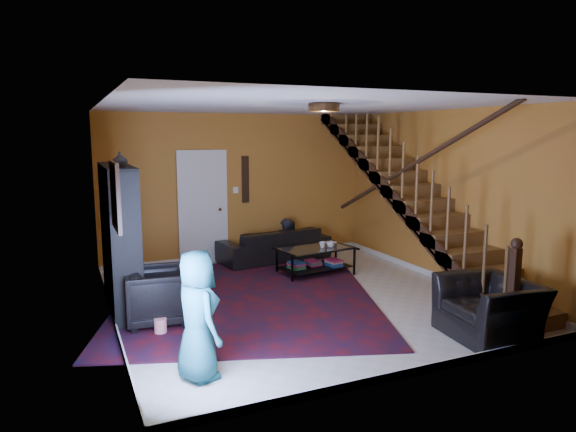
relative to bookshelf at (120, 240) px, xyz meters
name	(u,v)px	position (x,y,z in m)	size (l,w,h in m)	color
floor	(297,298)	(2.40, -0.60, -0.96)	(5.50, 5.50, 0.00)	beige
room	(188,282)	(1.07, 0.73, -0.91)	(5.50, 5.50, 5.50)	#B16727
staircase	(417,198)	(4.53, -0.60, 0.43)	(0.95, 5.02, 3.18)	brown
bookshelf	(120,240)	(0.00, 0.00, 0.00)	(0.35, 1.80, 2.00)	black
door	(203,209)	(1.70, 2.12, 0.06)	(0.82, 0.05, 2.05)	silver
framed_picture	(115,196)	(-0.17, -1.50, 0.79)	(0.04, 0.74, 0.74)	maroon
wall_hanging	(245,179)	(2.55, 2.13, 0.59)	(0.14, 0.03, 0.90)	black
ceiling_fixture	(324,108)	(2.40, -1.40, 1.78)	(0.40, 0.40, 0.10)	#3F2814
rug	(246,298)	(1.71, -0.33, -0.95)	(3.67, 4.19, 0.02)	#420B13
sofa	(274,245)	(2.98, 1.70, -0.65)	(2.13, 0.83, 0.62)	black
armchair_left	(158,296)	(0.35, -0.80, -0.60)	(0.77, 0.80, 0.73)	black
armchair_right	(490,309)	(3.90, -2.85, -0.62)	(1.07, 0.94, 0.70)	black
person_adult_a	(285,250)	(3.23, 1.75, -0.79)	(0.46, 0.30, 1.25)	black
person_adult_b	(288,251)	(3.28, 1.75, -0.81)	(0.58, 0.46, 1.20)	black
person_child	(197,315)	(0.45, -2.50, -0.31)	(0.64, 0.41, 1.30)	#164D57
coffee_table	(315,259)	(3.26, 0.50, -0.69)	(1.34, 0.92, 0.47)	black
cup_a	(331,244)	(3.51, 0.42, -0.44)	(0.13, 0.13, 0.10)	#999999
cup_b	(322,245)	(3.37, 0.45, -0.44)	(0.11, 0.11, 0.10)	#999999
bowl	(331,243)	(3.61, 0.58, -0.47)	(0.19, 0.19, 0.05)	#999999
vase	(120,159)	(0.00, -0.50, 1.13)	(0.18, 0.18, 0.19)	#999999
popcorn_bucket	(160,326)	(0.30, -1.19, -0.86)	(0.15, 0.15, 0.17)	red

